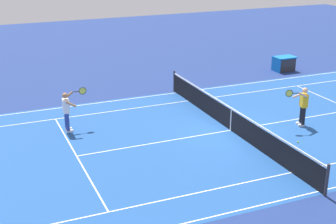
{
  "coord_description": "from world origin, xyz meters",
  "views": [
    {
      "loc": [
        9.54,
        15.98,
        7.51
      ],
      "look_at": [
        2.48,
        -0.75,
        0.9
      ],
      "focal_mm": 51.76,
      "sensor_mm": 36.0,
      "label": 1
    }
  ],
  "objects": [
    {
      "name": "tennis_player_near",
      "position": [
        6.16,
        -2.52,
        0.93
      ],
      "size": [
        1.07,
        0.78,
        1.7
      ],
      "color": "navy",
      "rests_on": "ground_plane"
    },
    {
      "name": "tennis_net",
      "position": [
        0.0,
        0.0,
        0.49
      ],
      "size": [
        0.1,
        11.7,
        1.08
      ],
      "color": "#2D2D33",
      "rests_on": "ground_plane"
    },
    {
      "name": "equipment_cart_tarped",
      "position": [
        -7.59,
        -6.98,
        0.44
      ],
      "size": [
        1.25,
        0.84,
        0.85
      ],
      "color": "#2D2D33",
      "rests_on": "ground_plane"
    },
    {
      "name": "tennis_player_far",
      "position": [
        -3.03,
        0.65,
        0.93
      ],
      "size": [
        1.17,
        0.74,
        1.7
      ],
      "color": "black",
      "rests_on": "ground_plane"
    },
    {
      "name": "court_line_markings",
      "position": [
        0.0,
        0.0,
        0.0
      ],
      "size": [
        23.85,
        11.05,
        0.01
      ],
      "color": "white",
      "rests_on": "ground_plane"
    },
    {
      "name": "ground_plane",
      "position": [
        0.0,
        0.0,
        0.0
      ],
      "size": [
        60.0,
        60.0,
        0.0
      ],
      "primitive_type": "plane",
      "color": "navy"
    },
    {
      "name": "tennis_ball",
      "position": [
        -1.77,
        2.12,
        0.03
      ],
      "size": [
        0.07,
        0.07,
        0.07
      ],
      "primitive_type": "sphere",
      "color": "#CCE01E",
      "rests_on": "ground_plane"
    },
    {
      "name": "court_slab",
      "position": [
        0.0,
        0.0,
        0.0
      ],
      "size": [
        24.2,
        11.4,
        0.0
      ],
      "primitive_type": "cube",
      "color": "#1E4C93",
      "rests_on": "ground_plane"
    }
  ]
}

